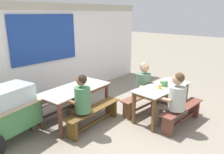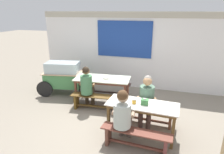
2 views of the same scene
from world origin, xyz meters
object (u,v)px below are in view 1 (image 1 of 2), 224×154
dining_table_near (162,90)px  food_cart (3,112)px  condiment_jar (160,86)px  person_near_front (174,97)px  bench_near_front (182,113)px  bench_far_back (61,103)px  person_left_back_turned (80,100)px  tissue_box (164,84)px  person_right_near_table (145,85)px  dining_table_far (75,92)px  bench_far_front (94,115)px  bench_near_back (143,100)px  soup_bowl (81,86)px

dining_table_near → food_cart: (-2.85, 1.62, -0.05)m
condiment_jar → person_near_front: bearing=-109.0°
bench_near_front → bench_far_back: bearing=120.0°
person_left_back_turned → tissue_box: 1.93m
dining_table_near → person_right_near_table: person_right_near_table is taller
dining_table_far → bench_far_front: 0.67m
person_near_front → condiment_jar: size_ratio=12.16×
dining_table_far → food_cart: food_cart is taller
dining_table_near → person_near_front: (-0.32, -0.44, 0.03)m
bench_near_back → bench_far_front: bearing=167.0°
person_near_front → condiment_jar: person_near_front is taller
dining_table_far → person_right_near_table: size_ratio=1.34×
bench_far_back → soup_bowl: (0.18, -0.56, 0.51)m
dining_table_far → dining_table_near: 1.95m
person_right_near_table → dining_table_far: bearing=147.3°
dining_table_near → person_left_back_turned: (-1.66, 0.88, 0.02)m
dining_table_near → condiment_jar: condiment_jar is taller
food_cart → tissue_box: bearing=-29.4°
bench_far_front → tissue_box: bearing=-31.7°
bench_near_back → bench_near_front: (-0.06, -1.05, -0.00)m
food_cart → person_near_front: size_ratio=1.34×
bench_near_back → person_near_front: bearing=-109.9°
food_cart → person_right_near_table: size_ratio=1.35×
food_cart → bench_near_back: bearing=-20.8°
dining_table_far → food_cart: 1.49m
tissue_box → soup_bowl: bearing=134.0°
person_right_near_table → condiment_jar: size_ratio=12.06×
bench_far_back → person_near_front: person_near_front is taller
dining_table_far → person_right_near_table: (1.41, -0.90, 0.01)m
person_right_near_table → food_cart: bearing=158.1°
bench_far_front → person_near_front: 1.70m
tissue_box → bench_far_front: bearing=148.3°
person_right_near_table → person_near_front: bearing=-110.9°
food_cart → dining_table_far: bearing=-9.8°
tissue_box → dining_table_far: bearing=136.0°
person_left_back_turned → bench_far_back: bearing=77.1°
dining_table_near → person_near_front: size_ratio=1.24×
bench_near_back → person_right_near_table: size_ratio=1.15×
bench_near_front → tissue_box: tissue_box is taller
bench_far_back → person_right_near_table: person_right_near_table is taller
food_cart → person_left_back_turned: 1.40m
bench_near_front → tissue_box: 0.75m
bench_far_back → person_left_back_turned: size_ratio=1.28×
dining_table_near → tissue_box: bearing=-13.5°
bench_far_back → food_cart: 1.49m
bench_far_back → person_right_near_table: 2.08m
bench_far_front → bench_near_back: size_ratio=1.08×
person_left_back_turned → condiment_jar: person_left_back_turned is taller
dining_table_far → person_right_near_table: bearing=-32.7°
bench_near_front → food_cart: food_cart is taller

